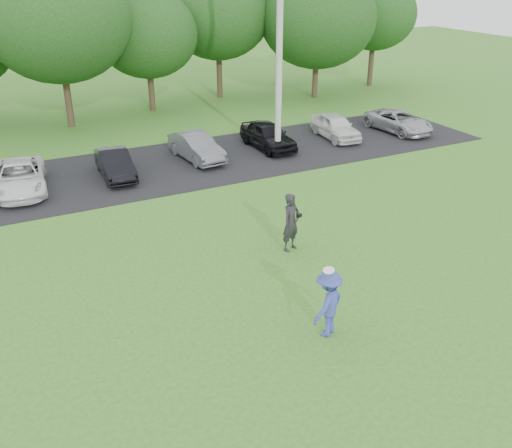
{
  "coord_description": "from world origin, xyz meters",
  "views": [
    {
      "loc": [
        -6.8,
        -9.86,
        8.37
      ],
      "look_at": [
        0.0,
        3.5,
        1.3
      ],
      "focal_mm": 40.0,
      "sensor_mm": 36.0,
      "label": 1
    }
  ],
  "objects": [
    {
      "name": "ground",
      "position": [
        0.0,
        0.0,
        0.0
      ],
      "size": [
        100.0,
        100.0,
        0.0
      ],
      "primitive_type": "plane",
      "color": "#346C1E",
      "rests_on": "ground"
    },
    {
      "name": "parking_lot",
      "position": [
        0.0,
        13.0,
        0.01
      ],
      "size": [
        32.0,
        6.5,
        0.03
      ],
      "primitive_type": "cube",
      "color": "black",
      "rests_on": "ground"
    },
    {
      "name": "parked_cars",
      "position": [
        -0.28,
        12.98,
        0.62
      ],
      "size": [
        28.04,
        4.52,
        1.25
      ],
      "color": "#B8BAC0",
      "rests_on": "parking_lot"
    },
    {
      "name": "tree_row",
      "position": [
        1.51,
        22.76,
        4.91
      ],
      "size": [
        42.39,
        9.85,
        8.64
      ],
      "color": "#38281C",
      "rests_on": "ground"
    },
    {
      "name": "frisbee_player",
      "position": [
        -0.06,
        -0.42,
        0.87
      ],
      "size": [
        1.29,
        1.09,
        1.9
      ],
      "color": "#37429D",
      "rests_on": "ground"
    },
    {
      "name": "utility_pole",
      "position": [
        5.47,
        12.05,
        5.34
      ],
      "size": [
        0.28,
        0.28,
        10.68
      ],
      "primitive_type": "cylinder",
      "color": "#ABABA6",
      "rests_on": "ground"
    },
    {
      "name": "camera_bystander",
      "position": [
        1.38,
        3.81,
        0.93
      ],
      "size": [
        0.8,
        0.67,
        1.86
      ],
      "color": "black",
      "rests_on": "ground"
    }
  ]
}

